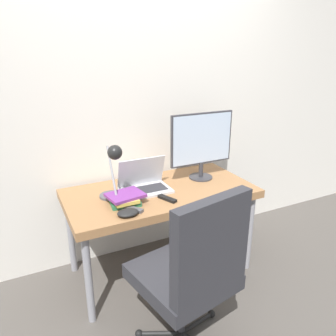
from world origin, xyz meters
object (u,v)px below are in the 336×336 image
(desk_lamp, at_px, (113,167))
(book_stack, at_px, (125,199))
(office_chair, at_px, (193,268))
(game_controller, at_px, (128,213))
(monitor, at_px, (202,142))
(laptop, at_px, (144,184))

(desk_lamp, distance_m, book_stack, 0.23)
(office_chair, distance_m, game_controller, 0.55)
(monitor, xyz_separation_m, office_chair, (-0.56, -0.85, -0.45))
(monitor, height_order, desk_lamp, monitor)
(laptop, xyz_separation_m, desk_lamp, (-0.26, -0.11, 0.21))
(laptop, relative_size, book_stack, 1.38)
(laptop, distance_m, desk_lamp, 0.36)
(laptop, height_order, monitor, monitor)
(game_controller, bearing_deg, book_stack, 76.52)
(desk_lamp, bearing_deg, monitor, 10.83)
(office_chair, bearing_deg, laptop, 86.69)
(desk_lamp, distance_m, game_controller, 0.32)
(book_stack, xyz_separation_m, game_controller, (-0.04, -0.16, -0.02))
(laptop, xyz_separation_m, book_stack, (-0.21, -0.16, -0.01))
(laptop, height_order, book_stack, laptop)
(desk_lamp, height_order, office_chair, desk_lamp)
(game_controller, bearing_deg, desk_lamp, 94.33)
(laptop, relative_size, desk_lamp, 0.85)
(book_stack, bearing_deg, office_chair, -76.10)
(laptop, bearing_deg, game_controller, -127.25)
(office_chair, bearing_deg, book_stack, 103.90)
(office_chair, xyz_separation_m, book_stack, (-0.16, 0.65, 0.18))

